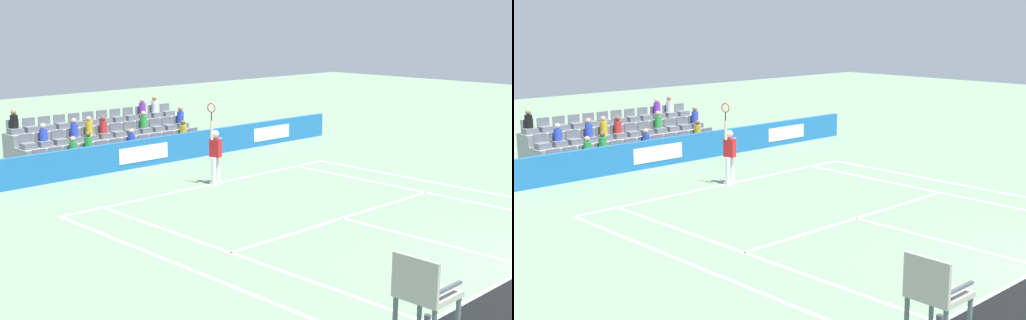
# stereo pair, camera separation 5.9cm
# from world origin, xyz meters

# --- Properties ---
(line_baseline) EXTENTS (10.97, 0.10, 0.01)m
(line_baseline) POSITION_xyz_m (0.00, -11.89, 0.00)
(line_baseline) COLOR white
(line_baseline) RESTS_ON ground
(line_service) EXTENTS (8.23, 0.10, 0.01)m
(line_service) POSITION_xyz_m (0.00, -6.40, 0.00)
(line_service) COLOR white
(line_service) RESTS_ON ground
(line_centre_service) EXTENTS (0.10, 6.40, 0.01)m
(line_centre_service) POSITION_xyz_m (0.00, -3.20, 0.00)
(line_centre_service) COLOR white
(line_centre_service) RESTS_ON ground
(line_singles_sideline_left) EXTENTS (0.10, 11.89, 0.01)m
(line_singles_sideline_left) POSITION_xyz_m (4.12, -5.95, 0.00)
(line_singles_sideline_left) COLOR white
(line_singles_sideline_left) RESTS_ON ground
(line_singles_sideline_right) EXTENTS (0.10, 11.89, 0.01)m
(line_singles_sideline_right) POSITION_xyz_m (-4.12, -5.95, 0.00)
(line_singles_sideline_right) COLOR white
(line_singles_sideline_right) RESTS_ON ground
(line_doubles_sideline_left) EXTENTS (0.10, 11.89, 0.01)m
(line_doubles_sideline_left) POSITION_xyz_m (5.49, -5.95, 0.00)
(line_doubles_sideline_left) COLOR white
(line_doubles_sideline_left) RESTS_ON ground
(line_doubles_sideline_right) EXTENTS (0.10, 11.89, 0.01)m
(line_doubles_sideline_right) POSITION_xyz_m (-5.49, -5.95, 0.00)
(line_doubles_sideline_right) COLOR white
(line_doubles_sideline_right) RESTS_ON ground
(line_centre_mark) EXTENTS (0.10, 0.20, 0.01)m
(line_centre_mark) POSITION_xyz_m (0.00, -11.79, 0.00)
(line_centre_mark) COLOR white
(line_centre_mark) RESTS_ON ground
(sponsor_barrier) EXTENTS (19.96, 0.22, 1.02)m
(sponsor_barrier) POSITION_xyz_m (0.00, -15.80, 0.51)
(sponsor_barrier) COLOR #1E66AD
(sponsor_barrier) RESTS_ON ground
(tennis_player) EXTENTS (0.54, 0.42, 2.85)m
(tennis_player) POSITION_xyz_m (-0.18, -11.89, 0.99)
(tennis_player) COLOR white
(tennis_player) RESTS_ON ground
(umpire_chair) EXTENTS (0.70, 0.70, 2.34)m
(umpire_chair) POSITION_xyz_m (6.76, 0.44, 1.52)
(umpire_chair) COLOR #474C54
(umpire_chair) RESTS_ON ground
(stadium_stand) EXTENTS (7.44, 2.85, 2.14)m
(stadium_stand) POSITION_xyz_m (-0.00, -18.11, 0.56)
(stadium_stand) COLOR gray
(stadium_stand) RESTS_ON ground
(loose_tennis_ball) EXTENTS (0.07, 0.07, 0.07)m
(loose_tennis_ball) POSITION_xyz_m (1.81, -2.79, 0.03)
(loose_tennis_ball) COLOR #D1E533
(loose_tennis_ball) RESTS_ON ground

